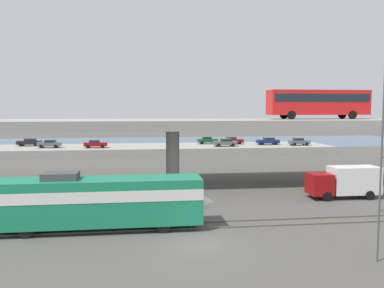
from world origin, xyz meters
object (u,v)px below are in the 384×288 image
(train_locomotive, at_px, (108,199))
(parked_car_7, at_px, (299,142))
(parked_car_0, at_px, (208,140))
(service_truck_west, at_px, (345,181))
(parked_car_4, at_px, (268,141))
(transit_bus_on_overpass, at_px, (318,102))
(parked_car_1, at_px, (232,140))
(parked_car_6, at_px, (49,144))
(parked_car_3, at_px, (225,142))
(parked_car_5, at_px, (95,144))
(parked_car_2, at_px, (29,142))

(train_locomotive, bearing_deg, parked_car_7, 54.93)
(parked_car_0, bearing_deg, service_truck_west, -83.20)
(service_truck_west, relative_size, parked_car_0, 1.63)
(parked_car_4, bearing_deg, service_truck_west, 81.59)
(transit_bus_on_overpass, distance_m, parked_car_4, 34.76)
(parked_car_1, bearing_deg, service_truck_west, -89.21)
(train_locomotive, height_order, parked_car_6, train_locomotive)
(train_locomotive, distance_m, service_truck_west, 23.04)
(service_truck_west, height_order, parked_car_3, service_truck_west)
(service_truck_west, xyz_separation_m, parked_car_1, (-0.62, 45.39, 0.37))
(parked_car_1, relative_size, parked_car_7, 1.12)
(train_locomotive, bearing_deg, parked_car_3, 68.69)
(transit_bus_on_overpass, distance_m, parked_car_0, 38.54)
(transit_bus_on_overpass, distance_m, service_truck_west, 12.39)
(train_locomotive, bearing_deg, service_truck_west, 18.71)
(parked_car_0, xyz_separation_m, parked_car_7, (17.65, -5.81, -0.00))
(parked_car_4, bearing_deg, train_locomotive, 60.82)
(service_truck_west, relative_size, parked_car_1, 1.50)
(parked_car_1, distance_m, parked_car_4, 7.36)
(train_locomotive, height_order, parked_car_4, train_locomotive)
(parked_car_4, bearing_deg, parked_car_0, -16.70)
(parked_car_0, distance_m, parked_car_4, 12.47)
(transit_bus_on_overpass, bearing_deg, parked_car_6, -40.69)
(train_locomotive, relative_size, parked_car_7, 3.85)
(parked_car_0, relative_size, parked_car_7, 1.02)
(parked_car_1, bearing_deg, train_locomotive, -111.88)
(train_locomotive, bearing_deg, parked_car_5, 97.21)
(service_truck_west, xyz_separation_m, parked_car_7, (12.08, 40.89, 0.36))
(transit_bus_on_overpass, relative_size, parked_car_4, 2.64)
(parked_car_0, relative_size, parked_car_2, 0.92)
(train_locomotive, height_order, parked_car_1, train_locomotive)
(transit_bus_on_overpass, bearing_deg, parked_car_7, -108.79)
(parked_car_1, bearing_deg, transit_bus_on_overpass, -86.77)
(parked_car_1, distance_m, parked_car_5, 27.68)
(transit_bus_on_overpass, distance_m, parked_car_1, 36.68)
(transit_bus_on_overpass, bearing_deg, parked_car_4, -98.43)
(parked_car_7, bearing_deg, parked_car_0, 161.79)
(transit_bus_on_overpass, height_order, parked_car_4, transit_bus_on_overpass)
(parked_car_0, bearing_deg, parked_car_1, -14.85)
(transit_bus_on_overpass, distance_m, parked_car_7, 33.95)
(transit_bus_on_overpass, relative_size, parked_car_6, 2.83)
(transit_bus_on_overpass, height_order, parked_car_7, transit_bus_on_overpass)
(parked_car_3, height_order, parked_car_7, same)
(parked_car_6, bearing_deg, parked_car_5, 172.02)
(train_locomotive, height_order, parked_car_5, train_locomotive)
(parked_car_2, height_order, parked_car_5, same)
(parked_car_1, bearing_deg, parked_car_5, -170.77)
(train_locomotive, bearing_deg, transit_bus_on_overpass, 36.07)
(transit_bus_on_overpass, bearing_deg, parked_car_5, -46.96)
(transit_bus_on_overpass, bearing_deg, parked_car_1, -86.77)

